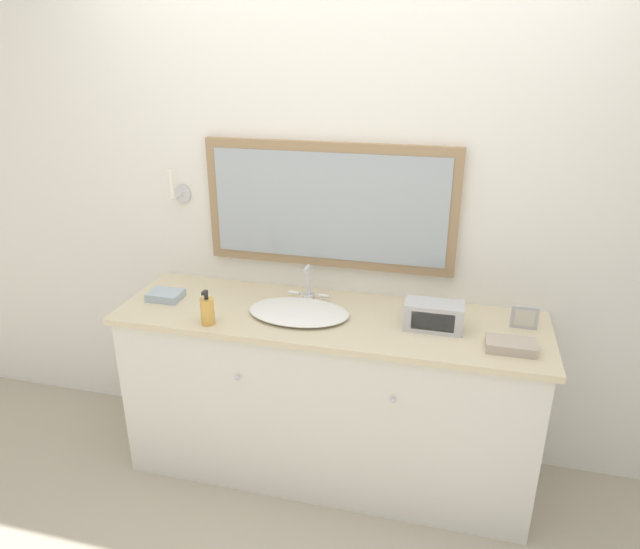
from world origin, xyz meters
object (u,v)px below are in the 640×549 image
(soap_bottle, at_px, (207,311))
(appliance_box, at_px, (434,316))
(sink_basin, at_px, (299,311))
(picture_frame, at_px, (525,318))

(soap_bottle, height_order, appliance_box, soap_bottle)
(sink_basin, height_order, picture_frame, sink_basin)
(picture_frame, bearing_deg, appliance_box, -165.16)
(soap_bottle, bearing_deg, appliance_box, 11.69)
(sink_basin, xyz_separation_m, picture_frame, (0.99, 0.11, 0.03))
(appliance_box, distance_m, picture_frame, 0.40)
(sink_basin, distance_m, appliance_box, 0.61)
(sink_basin, xyz_separation_m, soap_bottle, (-0.37, -0.19, 0.04))
(appliance_box, xyz_separation_m, picture_frame, (0.39, 0.10, -0.01))
(sink_basin, relative_size, soap_bottle, 2.86)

